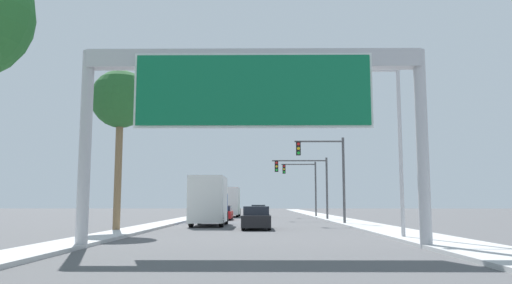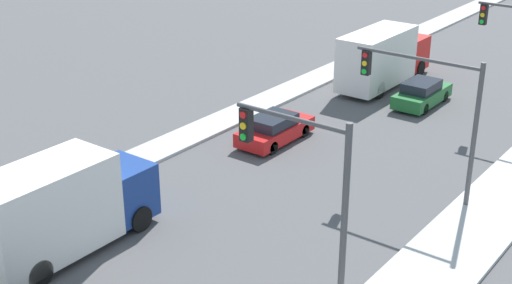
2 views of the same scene
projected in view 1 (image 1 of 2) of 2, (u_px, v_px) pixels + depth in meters
The scene contains 13 objects.
sidewalk_right at pixel (323, 216), 60.20m from camera, with size 3.00×120.00×0.15m.
median_strip_left at pixel (199, 216), 60.34m from camera, with size 2.00×120.00×0.15m.
sign_gantry at pixel (253, 91), 19.16m from camera, with size 13.36×0.73×7.60m.
car_far_left at pixel (223, 213), 49.39m from camera, with size 1.84×4.40×1.41m.
car_mid_left at pixel (258, 211), 58.62m from camera, with size 1.78×4.31×1.45m.
car_near_left at pixel (256, 218), 32.02m from camera, with size 1.82×4.47×1.46m.
truck_box_primary at pixel (230, 202), 60.62m from camera, with size 2.35×8.18×3.50m.
truck_box_secondary at pixel (209, 201), 36.65m from camera, with size 2.39×7.03×3.56m.
traffic_light_near_intersection at pixel (329, 167), 38.92m from camera, with size 3.92×0.32×6.78m.
traffic_light_mid_block at pixel (309, 177), 48.81m from camera, with size 5.45×0.32×6.11m.
traffic_light_far_intersection at pixel (305, 180), 58.75m from camera, with size 4.13×0.32×6.52m.
palm_tree_background at pixel (120, 101), 29.59m from camera, with size 3.45×3.45×9.55m.
street_lamp_right at pixel (394, 136), 23.46m from camera, with size 2.39×0.28×8.13m.
Camera 1 is at (0.29, -0.92, 1.68)m, focal length 35.00 mm.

